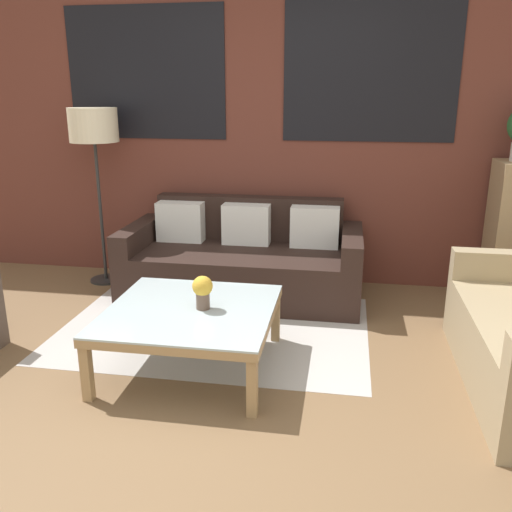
{
  "coord_description": "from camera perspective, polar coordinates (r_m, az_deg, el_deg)",
  "views": [
    {
      "loc": [
        0.81,
        -2.3,
        1.65
      ],
      "look_at": [
        0.21,
        1.27,
        0.55
      ],
      "focal_mm": 38.0,
      "sensor_mm": 36.0,
      "label": 1
    }
  ],
  "objects": [
    {
      "name": "floor_lamp",
      "position": [
        4.86,
        -16.7,
        12.39
      ],
      "size": [
        0.41,
        0.41,
        1.52
      ],
      "color": "#2D2D2D",
      "rests_on": "ground_plane"
    },
    {
      "name": "coffee_table",
      "position": [
        3.33,
        -6.91,
        -6.33
      ],
      "size": [
        1.0,
        1.0,
        0.39
      ],
      "color": "silver",
      "rests_on": "ground_plane"
    },
    {
      "name": "flower_vase",
      "position": [
        3.26,
        -5.64,
        -3.59
      ],
      "size": [
        0.12,
        0.12,
        0.21
      ],
      "color": "brown",
      "rests_on": "coffee_table"
    },
    {
      "name": "wall_back_brick",
      "position": [
        4.81,
        -0.09,
        14.04
      ],
      "size": [
        8.4,
        0.09,
        2.8
      ],
      "color": "brown",
      "rests_on": "ground_plane"
    },
    {
      "name": "couch_dark",
      "position": [
        4.54,
        -1.35,
        -0.56
      ],
      "size": [
        1.94,
        0.88,
        0.78
      ],
      "color": "black",
      "rests_on": "ground_plane"
    },
    {
      "name": "rug",
      "position": [
        3.98,
        -4.38,
        -7.56
      ],
      "size": [
        2.19,
        1.52,
        0.0
      ],
      "color": "#BCB7B2",
      "rests_on": "ground_plane"
    },
    {
      "name": "ground_plane",
      "position": [
        2.94,
        -8.48,
        -17.41
      ],
      "size": [
        16.0,
        16.0,
        0.0
      ],
      "primitive_type": "plane",
      "color": "brown"
    }
  ]
}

